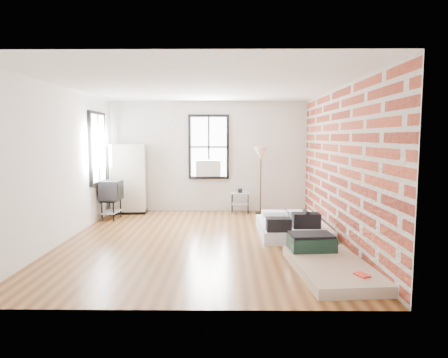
{
  "coord_description": "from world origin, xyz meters",
  "views": [
    {
      "loc": [
        0.49,
        -7.22,
        1.9
      ],
      "look_at": [
        0.41,
        0.3,
        1.11
      ],
      "focal_mm": 32.0,
      "sensor_mm": 36.0,
      "label": 1
    }
  ],
  "objects_px": {
    "wardrobe": "(128,179)",
    "side_table": "(240,197)",
    "mattress_main": "(292,227)",
    "mattress_bare": "(327,261)",
    "tv_stand": "(111,192)",
    "floor_lamp": "(261,157)"
  },
  "relations": [
    {
      "from": "wardrobe",
      "to": "side_table",
      "type": "bearing_deg",
      "value": -3.96
    },
    {
      "from": "mattress_main",
      "to": "mattress_bare",
      "type": "bearing_deg",
      "value": -86.23
    },
    {
      "from": "mattress_bare",
      "to": "tv_stand",
      "type": "distance_m",
      "value": 5.46
    },
    {
      "from": "mattress_main",
      "to": "side_table",
      "type": "height_order",
      "value": "side_table"
    },
    {
      "from": "tv_stand",
      "to": "floor_lamp",
      "type": "bearing_deg",
      "value": 13.93
    },
    {
      "from": "mattress_main",
      "to": "mattress_bare",
      "type": "height_order",
      "value": "mattress_main"
    },
    {
      "from": "mattress_bare",
      "to": "tv_stand",
      "type": "relative_size",
      "value": 2.16
    },
    {
      "from": "mattress_main",
      "to": "mattress_bare",
      "type": "distance_m",
      "value": 2.09
    },
    {
      "from": "mattress_main",
      "to": "side_table",
      "type": "bearing_deg",
      "value": 111.91
    },
    {
      "from": "wardrobe",
      "to": "side_table",
      "type": "relative_size",
      "value": 2.85
    },
    {
      "from": "mattress_main",
      "to": "side_table",
      "type": "distance_m",
      "value": 2.47
    },
    {
      "from": "floor_lamp",
      "to": "mattress_bare",
      "type": "bearing_deg",
      "value": -81.86
    },
    {
      "from": "mattress_main",
      "to": "floor_lamp",
      "type": "relative_size",
      "value": 1.05
    },
    {
      "from": "floor_lamp",
      "to": "tv_stand",
      "type": "xyz_separation_m",
      "value": [
        -3.52,
        -0.74,
        -0.78
      ]
    },
    {
      "from": "mattress_bare",
      "to": "tv_stand",
      "type": "xyz_separation_m",
      "value": [
        -4.13,
        3.53,
        0.52
      ]
    },
    {
      "from": "mattress_bare",
      "to": "floor_lamp",
      "type": "xyz_separation_m",
      "value": [
        -0.61,
        4.27,
        1.3
      ]
    },
    {
      "from": "wardrobe",
      "to": "mattress_main",
      "type": "bearing_deg",
      "value": -35.74
    },
    {
      "from": "mattress_main",
      "to": "wardrobe",
      "type": "distance_m",
      "value": 4.4
    },
    {
      "from": "wardrobe",
      "to": "mattress_bare",
      "type": "bearing_deg",
      "value": -52.91
    },
    {
      "from": "wardrobe",
      "to": "tv_stand",
      "type": "relative_size",
      "value": 1.92
    },
    {
      "from": "floor_lamp",
      "to": "tv_stand",
      "type": "distance_m",
      "value": 3.68
    },
    {
      "from": "mattress_bare",
      "to": "floor_lamp",
      "type": "height_order",
      "value": "floor_lamp"
    }
  ]
}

